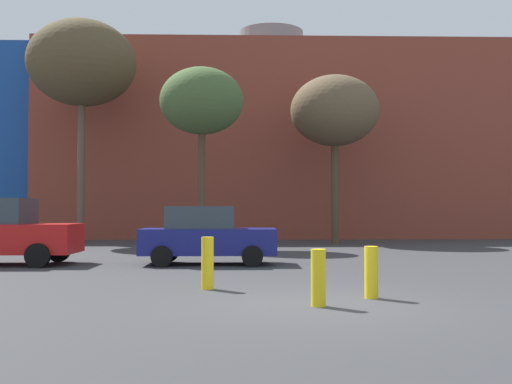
{
  "coord_description": "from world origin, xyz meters",
  "views": [
    {
      "loc": [
        -1.33,
        -10.03,
        1.54
      ],
      "look_at": [
        -0.82,
        9.96,
        2.13
      ],
      "focal_mm": 42.94,
      "sensor_mm": 36.0,
      "label": 1
    }
  ],
  "objects_px": {
    "bare_tree_2": "(82,64)",
    "bollard_yellow_0": "(371,272)",
    "bare_tree_1": "(335,112)",
    "bollard_yellow_2": "(318,278)",
    "bare_tree_0": "(202,102)",
    "parked_car_2": "(207,235)",
    "bollard_yellow_1": "(207,263)"
  },
  "relations": [
    {
      "from": "parked_car_2",
      "to": "bollard_yellow_2",
      "type": "bearing_deg",
      "value": -73.84
    },
    {
      "from": "parked_car_2",
      "to": "bollard_yellow_2",
      "type": "xyz_separation_m",
      "value": [
        2.21,
        -7.62,
        -0.36
      ]
    },
    {
      "from": "bare_tree_1",
      "to": "bollard_yellow_0",
      "type": "distance_m",
      "value": 18.41
    },
    {
      "from": "bollard_yellow_0",
      "to": "bare_tree_2",
      "type": "bearing_deg",
      "value": 118.68
    },
    {
      "from": "bare_tree_1",
      "to": "bare_tree_2",
      "type": "bearing_deg",
      "value": 179.17
    },
    {
      "from": "bollard_yellow_2",
      "to": "bare_tree_1",
      "type": "bearing_deg",
      "value": 80.32
    },
    {
      "from": "bare_tree_2",
      "to": "bare_tree_0",
      "type": "bearing_deg",
      "value": -31.06
    },
    {
      "from": "bare_tree_2",
      "to": "bollard_yellow_2",
      "type": "xyz_separation_m",
      "value": [
        8.57,
        -18.44,
        -7.84
      ]
    },
    {
      "from": "bare_tree_0",
      "to": "bollard_yellow_1",
      "type": "distance_m",
      "value": 13.93
    },
    {
      "from": "bare_tree_2",
      "to": "bollard_yellow_2",
      "type": "bearing_deg",
      "value": -65.08
    },
    {
      "from": "bare_tree_0",
      "to": "bollard_yellow_2",
      "type": "relative_size",
      "value": 8.01
    },
    {
      "from": "parked_car_2",
      "to": "bare_tree_2",
      "type": "relative_size",
      "value": 0.37
    },
    {
      "from": "bollard_yellow_0",
      "to": "bollard_yellow_2",
      "type": "bearing_deg",
      "value": -140.06
    },
    {
      "from": "parked_car_2",
      "to": "bare_tree_2",
      "type": "xyz_separation_m",
      "value": [
        -6.36,
        10.83,
        7.47
      ]
    },
    {
      "from": "bare_tree_0",
      "to": "bollard_yellow_2",
      "type": "xyz_separation_m",
      "value": [
        2.82,
        -14.98,
        -5.47
      ]
    },
    {
      "from": "bare_tree_2",
      "to": "bollard_yellow_1",
      "type": "relative_size",
      "value": 10.15
    },
    {
      "from": "bare_tree_2",
      "to": "bollard_yellow_1",
      "type": "height_order",
      "value": "bare_tree_2"
    },
    {
      "from": "bare_tree_1",
      "to": "bollard_yellow_2",
      "type": "height_order",
      "value": "bare_tree_1"
    },
    {
      "from": "parked_car_2",
      "to": "bare_tree_0",
      "type": "distance_m",
      "value": 8.98
    },
    {
      "from": "bare_tree_0",
      "to": "bollard_yellow_2",
      "type": "bearing_deg",
      "value": -79.33
    },
    {
      "from": "bare_tree_2",
      "to": "bollard_yellow_0",
      "type": "xyz_separation_m",
      "value": [
        9.61,
        -17.57,
        -7.84
      ]
    },
    {
      "from": "bare_tree_2",
      "to": "parked_car_2",
      "type": "bearing_deg",
      "value": -59.56
    },
    {
      "from": "parked_car_2",
      "to": "bollard_yellow_0",
      "type": "relative_size",
      "value": 4.19
    },
    {
      "from": "bollard_yellow_0",
      "to": "bare_tree_0",
      "type": "bearing_deg",
      "value": 105.32
    },
    {
      "from": "bare_tree_0",
      "to": "parked_car_2",
      "type": "bearing_deg",
      "value": -85.22
    },
    {
      "from": "bare_tree_0",
      "to": "bollard_yellow_1",
      "type": "xyz_separation_m",
      "value": [
        0.93,
        -12.8,
        -5.42
      ]
    },
    {
      "from": "bare_tree_1",
      "to": "bollard_yellow_2",
      "type": "bearing_deg",
      "value": -99.68
    },
    {
      "from": "bare_tree_0",
      "to": "bare_tree_1",
      "type": "xyz_separation_m",
      "value": [
        5.94,
        3.29,
        0.17
      ]
    },
    {
      "from": "bare_tree_1",
      "to": "bollard_yellow_0",
      "type": "height_order",
      "value": "bare_tree_1"
    },
    {
      "from": "bare_tree_0",
      "to": "bare_tree_2",
      "type": "xyz_separation_m",
      "value": [
        -5.75,
        3.46,
        2.37
      ]
    },
    {
      "from": "parked_car_2",
      "to": "bare_tree_0",
      "type": "relative_size",
      "value": 0.52
    },
    {
      "from": "bare_tree_2",
      "to": "bollard_yellow_1",
      "type": "distance_m",
      "value": 19.22
    }
  ]
}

